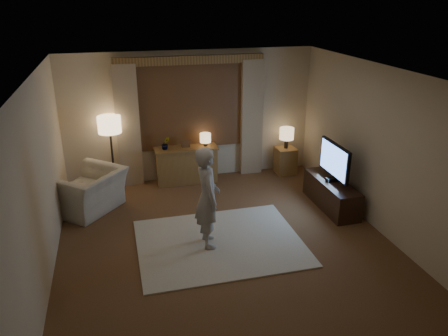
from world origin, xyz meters
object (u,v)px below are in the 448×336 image
object	(u,v)px
armchair	(88,191)
side_table	(285,160)
tv_stand	(331,194)
person	(208,197)
sideboard	(186,166)

from	to	relation	value
armchair	side_table	world-z (taller)	armchair
side_table	tv_stand	xyz separation A→B (m)	(0.19, -1.71, -0.03)
person	side_table	bearing A→B (deg)	-41.87
side_table	person	size ratio (longest dim) A/B	0.36
person	armchair	bearing A→B (deg)	47.88
sideboard	tv_stand	xyz separation A→B (m)	(2.31, -1.76, -0.10)
tv_stand	armchair	bearing A→B (deg)	167.31
armchair	sideboard	bearing A→B (deg)	154.22
sideboard	person	world-z (taller)	person
sideboard	armchair	distance (m)	2.06
armchair	person	world-z (taller)	person
sideboard	side_table	world-z (taller)	sideboard
tv_stand	person	world-z (taller)	person
sideboard	armchair	size ratio (longest dim) A/B	1.06
sideboard	tv_stand	distance (m)	2.91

